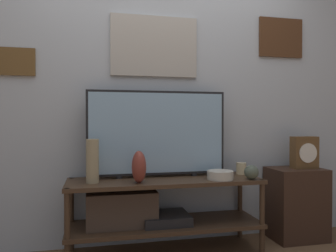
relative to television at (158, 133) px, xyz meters
The scene contains 10 objects.
wall_back 0.47m from the television, 76.37° to the left, with size 6.40×0.08×2.70m.
media_console 0.58m from the television, 132.17° to the right, with size 1.49×0.45×0.57m.
television is the anchor object (origin of this frame).
vase_wide_bowl 0.59m from the television, 24.37° to the right, with size 0.20×0.20×0.07m.
vase_urn_stoneware 0.37m from the television, 129.71° to the right, with size 0.11×0.15×0.23m.
vase_tall_ceramic 0.56m from the television, 164.38° to the right, with size 0.09×0.09×0.32m.
vase_round_glass 0.79m from the television, 20.52° to the right, with size 0.11×0.11×0.11m.
candle_jar 0.78m from the television, ahead, with size 0.08×0.08×0.10m.
side_table 1.37m from the television, ahead, with size 0.45×0.34×0.61m.
mantel_clock 1.30m from the television, ahead, with size 0.22×0.11×0.28m.
Camera 1 is at (-0.53, -2.20, 1.02)m, focal length 35.00 mm.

